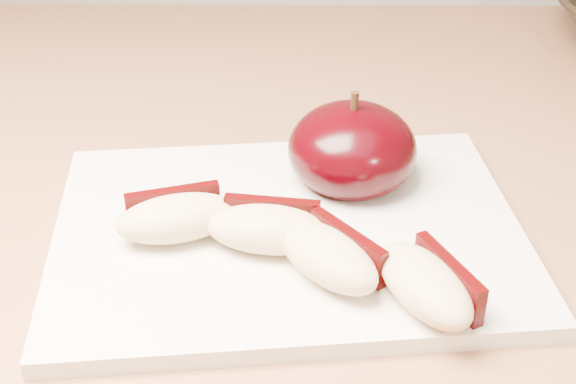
{
  "coord_description": "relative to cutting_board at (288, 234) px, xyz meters",
  "views": [
    {
      "loc": [
        0.03,
        0.0,
        1.2
      ],
      "look_at": [
        0.02,
        0.4,
        0.94
      ],
      "focal_mm": 50.0,
      "sensor_mm": 36.0,
      "label": 1
    }
  ],
  "objects": [
    {
      "name": "apple_wedge_b",
      "position": [
        -0.01,
        -0.02,
        0.02
      ],
      "size": [
        0.08,
        0.04,
        0.03
      ],
      "rotation": [
        0.0,
        0.0,
        -0.14
      ],
      "color": "beige",
      "rests_on": "cutting_board"
    },
    {
      "name": "apple_wedge_c",
      "position": [
        0.02,
        -0.05,
        0.02
      ],
      "size": [
        0.07,
        0.08,
        0.03
      ],
      "rotation": [
        0.0,
        0.0,
        -0.88
      ],
      "color": "beige",
      "rests_on": "cutting_board"
    },
    {
      "name": "back_cabinet",
      "position": [
        -0.02,
        0.8,
        -0.44
      ],
      "size": [
        2.4,
        0.62,
        0.94
      ],
      "color": "silver",
      "rests_on": "ground"
    },
    {
      "name": "apple_wedge_d",
      "position": [
        0.07,
        -0.07,
        0.02
      ],
      "size": [
        0.06,
        0.08,
        0.03
      ],
      "rotation": [
        0.0,
        0.0,
        -1.12
      ],
      "color": "beige",
      "rests_on": "cutting_board"
    },
    {
      "name": "apple_half",
      "position": [
        0.04,
        0.06,
        0.03
      ],
      "size": [
        0.09,
        0.09,
        0.07
      ],
      "rotation": [
        0.0,
        0.0,
        0.08
      ],
      "color": "black",
      "rests_on": "cutting_board"
    },
    {
      "name": "cutting_board",
      "position": [
        0.0,
        0.0,
        0.0
      ],
      "size": [
        0.3,
        0.24,
        0.01
      ],
      "primitive_type": "cube",
      "rotation": [
        0.0,
        0.0,
        0.1
      ],
      "color": "white",
      "rests_on": "island_counter"
    },
    {
      "name": "apple_wedge_a",
      "position": [
        -0.07,
        -0.01,
        0.02
      ],
      "size": [
        0.08,
        0.05,
        0.03
      ],
      "rotation": [
        0.0,
        0.0,
        0.29
      ],
      "color": "beige",
      "rests_on": "cutting_board"
    }
  ]
}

